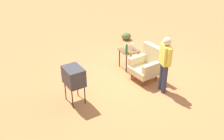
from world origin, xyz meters
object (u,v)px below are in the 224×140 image
tv_on_stand (74,76)px  flower_vase (126,48)px  armchair (147,64)px  bottle_wine_green (127,49)px  side_table (129,53)px  person_standing (165,61)px  bottle_short_clear (132,47)px

tv_on_stand → flower_vase: bearing=113.2°
armchair → flower_vase: (-0.78, -0.31, 0.30)m
bottle_wine_green → side_table: bearing=132.8°
person_standing → flower_vase: size_ratio=6.19×
tv_on_stand → flower_vase: (-0.90, 2.09, 0.02)m
bottle_short_clear → flower_vase: bearing=-75.0°
flower_vase → armchair: bearing=21.4°
flower_vase → bottle_wine_green: bearing=-16.2°
armchair → person_standing: (0.78, 0.01, 0.44)m
armchair → side_table: 0.88m
person_standing → flower_vase: (-1.56, -0.31, -0.14)m
armchair → bottle_short_clear: armchair is taller
armchair → side_table: bearing=-171.8°
bottle_short_clear → flower_vase: size_ratio=0.75×
armchair → side_table: armchair is taller
bottle_short_clear → flower_vase: flower_vase is taller
side_table → bottle_short_clear: 0.23m
armchair → bottle_wine_green: 0.82m
tv_on_stand → flower_vase: tv_on_stand is taller
person_standing → bottle_wine_green: size_ratio=5.12×
person_standing → bottle_wine_green: 1.50m
armchair → bottle_short_clear: size_ratio=5.30×
flower_vase → tv_on_stand: bearing=-66.8°
tv_on_stand → flower_vase: 2.28m
armchair → tv_on_stand: (0.12, -2.40, 0.28)m
armchair → person_standing: size_ratio=0.65×
side_table → tv_on_stand: 2.49m
armchair → bottle_wine_green: bearing=-153.3°
tv_on_stand → person_standing: (0.67, 2.41, 0.16)m
armchair → person_standing: bearing=0.5°
bottle_short_clear → person_standing: bearing=0.8°
armchair → person_standing: person_standing is taller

